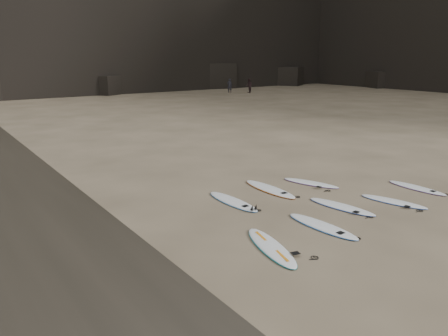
{
  "coord_description": "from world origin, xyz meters",
  "views": [
    {
      "loc": [
        -11.6,
        -8.76,
        5.0
      ],
      "look_at": [
        -3.96,
        2.11,
        1.5
      ],
      "focal_mm": 35.0,
      "sensor_mm": 36.0,
      "label": 1
    }
  ],
  "objects_px": {
    "surfboard_0": "(271,247)",
    "surfboard_3": "(393,201)",
    "surfboard_6": "(270,189)",
    "person_a": "(230,86)",
    "surfboard_2": "(341,206)",
    "person_b": "(249,86)",
    "surfboard_7": "(311,183)",
    "surfboard_1": "(322,226)",
    "surfboard_4": "(417,188)",
    "surfboard_5": "(233,201)"
  },
  "relations": [
    {
      "from": "surfboard_0",
      "to": "surfboard_2",
      "type": "distance_m",
      "value": 4.14
    },
    {
      "from": "surfboard_1",
      "to": "surfboard_3",
      "type": "xyz_separation_m",
      "value": [
        3.69,
        0.12,
        -0.0
      ]
    },
    {
      "from": "surfboard_0",
      "to": "surfboard_6",
      "type": "bearing_deg",
      "value": 65.13
    },
    {
      "from": "surfboard_2",
      "to": "person_a",
      "type": "bearing_deg",
      "value": 50.32
    },
    {
      "from": "surfboard_4",
      "to": "surfboard_6",
      "type": "relative_size",
      "value": 0.85
    },
    {
      "from": "surfboard_1",
      "to": "surfboard_7",
      "type": "xyz_separation_m",
      "value": [
        2.98,
        3.34,
        -0.0
      ]
    },
    {
      "from": "surfboard_1",
      "to": "surfboard_5",
      "type": "height_order",
      "value": "same"
    },
    {
      "from": "person_a",
      "to": "surfboard_1",
      "type": "bearing_deg",
      "value": 89.89
    },
    {
      "from": "person_b",
      "to": "person_a",
      "type": "bearing_deg",
      "value": -118.12
    },
    {
      "from": "surfboard_0",
      "to": "surfboard_7",
      "type": "distance_m",
      "value": 6.28
    },
    {
      "from": "surfboard_5",
      "to": "surfboard_6",
      "type": "xyz_separation_m",
      "value": [
        1.98,
        0.34,
        0.0
      ]
    },
    {
      "from": "surfboard_3",
      "to": "surfboard_7",
      "type": "bearing_deg",
      "value": 88.65
    },
    {
      "from": "person_a",
      "to": "person_b",
      "type": "height_order",
      "value": "person_b"
    },
    {
      "from": "surfboard_2",
      "to": "person_a",
      "type": "distance_m",
      "value": 44.25
    },
    {
      "from": "surfboard_0",
      "to": "surfboard_1",
      "type": "relative_size",
      "value": 1.03
    },
    {
      "from": "surfboard_3",
      "to": "surfboard_0",
      "type": "bearing_deg",
      "value": 169.49
    },
    {
      "from": "surfboard_3",
      "to": "person_a",
      "type": "bearing_deg",
      "value": 47.73
    },
    {
      "from": "surfboard_2",
      "to": "surfboard_3",
      "type": "relative_size",
      "value": 1.07
    },
    {
      "from": "surfboard_1",
      "to": "surfboard_4",
      "type": "relative_size",
      "value": 1.1
    },
    {
      "from": "surfboard_4",
      "to": "surfboard_2",
      "type": "bearing_deg",
      "value": 176.16
    },
    {
      "from": "surfboard_7",
      "to": "surfboard_4",
      "type": "bearing_deg",
      "value": -63.63
    },
    {
      "from": "surfboard_6",
      "to": "person_b",
      "type": "xyz_separation_m",
      "value": [
        25.21,
        33.19,
        0.88
      ]
    },
    {
      "from": "surfboard_6",
      "to": "person_a",
      "type": "xyz_separation_m",
      "value": [
        23.46,
        35.07,
        0.85
      ]
    },
    {
      "from": "surfboard_1",
      "to": "person_b",
      "type": "height_order",
      "value": "person_b"
    },
    {
      "from": "surfboard_0",
      "to": "person_b",
      "type": "relative_size",
      "value": 1.41
    },
    {
      "from": "surfboard_1",
      "to": "surfboard_6",
      "type": "distance_m",
      "value": 3.83
    },
    {
      "from": "surfboard_0",
      "to": "surfboard_3",
      "type": "bearing_deg",
      "value": 18.99
    },
    {
      "from": "surfboard_2",
      "to": "surfboard_5",
      "type": "height_order",
      "value": "surfboard_5"
    },
    {
      "from": "surfboard_5",
      "to": "person_a",
      "type": "relative_size",
      "value": 1.43
    },
    {
      "from": "surfboard_4",
      "to": "surfboard_5",
      "type": "bearing_deg",
      "value": 157.13
    },
    {
      "from": "surfboard_2",
      "to": "surfboard_4",
      "type": "height_order",
      "value": "surfboard_2"
    },
    {
      "from": "surfboard_1",
      "to": "surfboard_2",
      "type": "distance_m",
      "value": 1.98
    },
    {
      "from": "surfboard_0",
      "to": "surfboard_7",
      "type": "height_order",
      "value": "surfboard_0"
    },
    {
      "from": "surfboard_0",
      "to": "person_a",
      "type": "xyz_separation_m",
      "value": [
        26.78,
        38.96,
        0.86
      ]
    },
    {
      "from": "surfboard_1",
      "to": "surfboard_3",
      "type": "relative_size",
      "value": 1.11
    },
    {
      "from": "surfboard_6",
      "to": "person_b",
      "type": "relative_size",
      "value": 1.48
    },
    {
      "from": "person_a",
      "to": "person_b",
      "type": "distance_m",
      "value": 2.57
    },
    {
      "from": "surfboard_1",
      "to": "surfboard_4",
      "type": "distance_m",
      "value": 5.85
    },
    {
      "from": "surfboard_0",
      "to": "surfboard_2",
      "type": "xyz_separation_m",
      "value": [
        4.01,
        1.03,
        -0.0
      ]
    },
    {
      "from": "surfboard_1",
      "to": "surfboard_7",
      "type": "bearing_deg",
      "value": 46.13
    },
    {
      "from": "surfboard_5",
      "to": "surfboard_7",
      "type": "distance_m",
      "value": 3.83
    },
    {
      "from": "surfboard_1",
      "to": "surfboard_2",
      "type": "relative_size",
      "value": 1.04
    },
    {
      "from": "surfboard_6",
      "to": "person_a",
      "type": "relative_size",
      "value": 1.52
    },
    {
      "from": "surfboard_1",
      "to": "person_b",
      "type": "bearing_deg",
      "value": 52.34
    },
    {
      "from": "surfboard_4",
      "to": "person_b",
      "type": "bearing_deg",
      "value": 60.11
    },
    {
      "from": "surfboard_2",
      "to": "person_a",
      "type": "height_order",
      "value": "person_a"
    },
    {
      "from": "person_b",
      "to": "surfboard_0",
      "type": "bearing_deg",
      "value": -18.53
    },
    {
      "from": "surfboard_4",
      "to": "surfboard_6",
      "type": "height_order",
      "value": "surfboard_6"
    },
    {
      "from": "surfboard_2",
      "to": "surfboard_3",
      "type": "height_order",
      "value": "surfboard_2"
    },
    {
      "from": "surfboard_0",
      "to": "surfboard_3",
      "type": "xyz_separation_m",
      "value": [
        5.89,
        0.34,
        -0.01
      ]
    }
  ]
}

